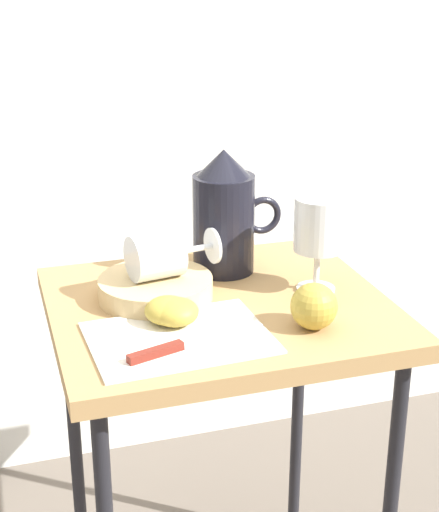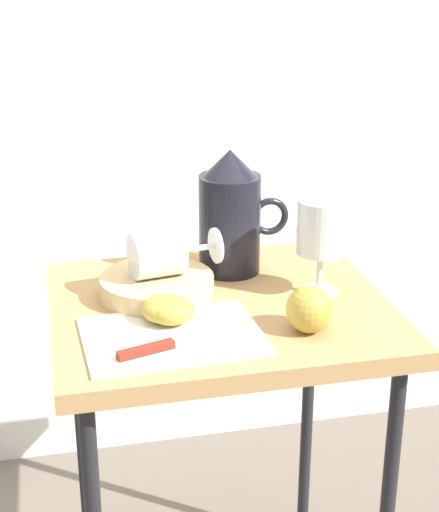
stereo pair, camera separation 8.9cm
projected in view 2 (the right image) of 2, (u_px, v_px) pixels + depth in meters
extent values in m
cube|color=white|center=(154.00, 25.00, 1.74)|extent=(2.40, 0.03, 2.12)
cube|color=#AD8451|center=(219.00, 311.00, 1.28)|extent=(0.54, 0.47, 0.03)
cylinder|color=black|center=(82.00, 441.00, 1.54)|extent=(0.02, 0.02, 0.66)
cylinder|color=black|center=(307.00, 413.00, 1.63)|extent=(0.02, 0.02, 0.66)
cube|color=silver|center=(173.00, 336.00, 1.16)|extent=(0.27, 0.20, 0.00)
cylinder|color=tan|center=(157.00, 286.00, 1.29)|extent=(0.19, 0.19, 0.03)
cylinder|color=black|center=(230.00, 224.00, 1.37)|extent=(0.11, 0.11, 0.17)
cylinder|color=orange|center=(230.00, 243.00, 1.39)|extent=(0.10, 0.10, 0.09)
cone|color=black|center=(230.00, 163.00, 1.33)|extent=(0.09, 0.09, 0.05)
torus|color=black|center=(270.00, 216.00, 1.38)|extent=(0.07, 0.01, 0.07)
cylinder|color=silver|center=(319.00, 292.00, 1.31)|extent=(0.06, 0.06, 0.00)
cylinder|color=silver|center=(320.00, 272.00, 1.29)|extent=(0.01, 0.01, 0.07)
cylinder|color=silver|center=(322.00, 227.00, 1.27)|extent=(0.08, 0.08, 0.09)
cylinder|color=orange|center=(322.00, 239.00, 1.27)|extent=(0.07, 0.07, 0.04)
cylinder|color=silver|center=(157.00, 254.00, 1.27)|extent=(0.09, 0.09, 0.08)
cylinder|color=silver|center=(198.00, 248.00, 1.30)|extent=(0.06, 0.02, 0.01)
cylinder|color=silver|center=(216.00, 246.00, 1.31)|extent=(0.02, 0.06, 0.06)
ellipsoid|color=#B29938|center=(164.00, 309.00, 1.20)|extent=(0.07, 0.07, 0.04)
ellipsoid|color=#B29938|center=(171.00, 310.00, 1.19)|extent=(0.07, 0.07, 0.04)
sphere|color=#B29938|center=(310.00, 309.00, 1.17)|extent=(0.07, 0.07, 0.07)
cube|color=silver|center=(216.00, 335.00, 1.16)|extent=(0.14, 0.06, 0.00)
cube|color=maroon|center=(146.00, 350.00, 1.10)|extent=(0.09, 0.04, 0.01)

